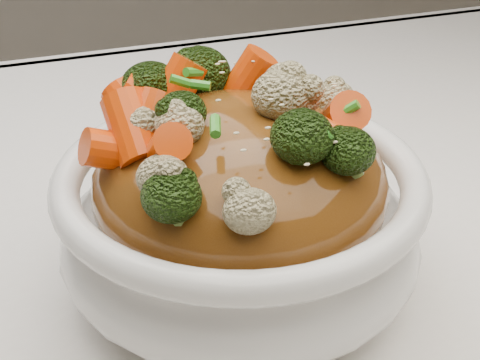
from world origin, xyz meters
name	(u,v)px	position (x,y,z in m)	size (l,w,h in m)	color
tablecloth	(255,249)	(0.00, 0.00, 0.73)	(1.20, 0.80, 0.04)	white
bowl	(240,226)	(-0.03, -0.06, 0.80)	(0.23, 0.23, 0.09)	white
sauce_base	(240,184)	(-0.03, -0.06, 0.83)	(0.19, 0.19, 0.10)	#613510
carrots	(240,85)	(-0.03, -0.06, 0.89)	(0.19, 0.19, 0.05)	#E34407
broccoli	(240,87)	(-0.03, -0.06, 0.89)	(0.19, 0.19, 0.05)	black
cauliflower	(240,90)	(-0.03, -0.06, 0.89)	(0.19, 0.19, 0.04)	#C5B986
scallions	(240,84)	(-0.03, -0.06, 0.90)	(0.14, 0.14, 0.02)	#339121
sesame_seeds	(240,84)	(-0.03, -0.06, 0.90)	(0.17, 0.17, 0.01)	beige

